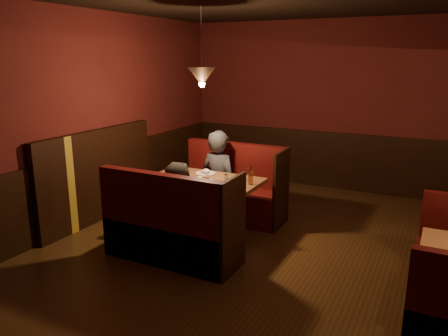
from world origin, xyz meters
The scene contains 6 objects.
room centered at (-0.28, 0.04, 1.05)m, with size 6.02×7.02×2.92m.
main_table centered at (-1.28, 0.54, 0.59)m, with size 1.43×0.87×1.00m.
main_bench_far centered at (-1.27, 1.36, 0.34)m, with size 1.57×0.56×1.07m.
main_bench_near centered at (-1.27, -0.27, 0.34)m, with size 1.57×0.56×1.07m.
diner_a centered at (-1.41, 1.20, 0.82)m, with size 0.60×0.39×1.64m, color #303137.
diner_b centered at (-1.28, -0.01, 0.72)m, with size 0.70×0.55×1.45m, color #403D36.
Camera 1 is at (1.37, -4.08, 2.27)m, focal length 35.00 mm.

